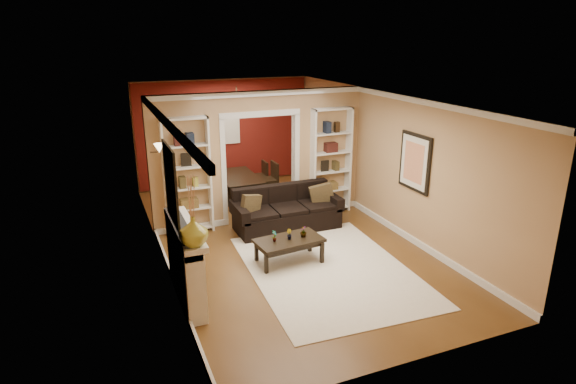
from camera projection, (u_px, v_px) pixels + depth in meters
name	position (u px, v px, depth m)	size (l,w,h in m)	color
floor	(282.00, 239.00, 9.30)	(8.00, 8.00, 0.00)	brown
ceiling	(281.00, 98.00, 8.45)	(8.00, 8.00, 0.00)	white
wall_back	(224.00, 132.00, 12.38)	(8.00, 8.00, 0.00)	tan
wall_front	(413.00, 262.00, 5.36)	(8.00, 8.00, 0.00)	tan
wall_left	(157.00, 186.00, 8.06)	(8.00, 8.00, 0.00)	tan
wall_right	(385.00, 160.00, 9.69)	(8.00, 8.00, 0.00)	tan
partition_wall	(260.00, 157.00, 9.93)	(4.50, 0.15, 2.70)	tan
red_back_panel	(225.00, 134.00, 12.37)	(4.44, 0.04, 2.64)	maroon
dining_window	(225.00, 125.00, 12.26)	(0.78, 0.03, 0.98)	#8CA5CC
area_rug	(329.00, 269.00, 8.07)	(2.55, 3.56, 0.01)	white
sofa	(287.00, 209.00, 9.67)	(2.16, 0.93, 0.84)	black
pillow_left	(251.00, 205.00, 9.31)	(0.41, 0.12, 0.41)	brown
pillow_right	(322.00, 194.00, 9.85)	(0.47, 0.13, 0.47)	brown
coffee_table	(289.00, 251.00, 8.28)	(1.14, 0.62, 0.43)	black
plant_left	(274.00, 236.00, 8.09)	(0.11, 0.07, 0.20)	#336626
plant_center	(289.00, 234.00, 8.19)	(0.10, 0.08, 0.18)	#336626
plant_right	(303.00, 232.00, 8.28)	(0.11, 0.11, 0.19)	#336626
bookshelf_left	(187.00, 176.00, 9.28)	(0.90, 0.30, 2.30)	white
bookshelf_right	(330.00, 161.00, 10.40)	(0.90, 0.30, 2.30)	white
fireplace	(187.00, 263.00, 7.04)	(0.32, 1.70, 1.16)	white
vase	(193.00, 231.00, 6.18)	(0.38, 0.38, 0.40)	#A2A134
mirror	(171.00, 185.00, 6.61)	(0.03, 0.95, 1.10)	silver
wall_sconce	(156.00, 150.00, 8.43)	(0.18, 0.18, 0.22)	#FFE0A5
framed_art	(415.00, 162.00, 8.73)	(0.04, 0.85, 1.05)	black
dining_table	(240.00, 187.00, 11.54)	(0.88, 1.57, 0.55)	black
dining_chair_nw	(220.00, 186.00, 11.03)	(0.43, 0.43, 0.88)	black
dining_chair_ne	(265.00, 180.00, 11.42)	(0.45, 0.45, 0.91)	black
dining_chair_sw	(214.00, 180.00, 11.56)	(0.42, 0.42, 0.86)	black
dining_chair_se	(257.00, 176.00, 11.97)	(0.39, 0.39, 0.78)	black
chandelier	(238.00, 114.00, 11.03)	(0.50, 0.50, 0.30)	#3B2A1A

